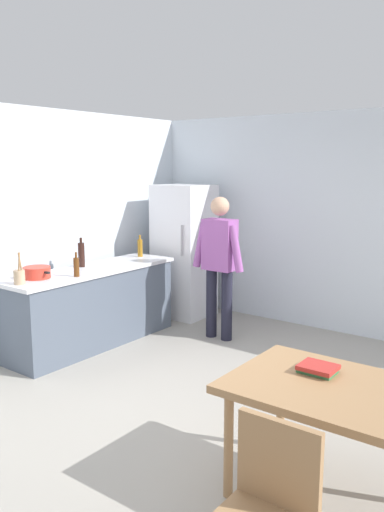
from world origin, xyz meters
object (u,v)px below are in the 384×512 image
Objects in this scene: refrigerator at (184,251)px; bottle_beer_brown at (76,267)px; bottle_wine_dark at (81,254)px; book_stack at (318,369)px; person at (219,258)px; bottle_oil_amber at (140,248)px; chair at (266,507)px; utensil_jar at (19,276)px; cooking_pot at (37,272)px; dining_table at (346,401)px.

bottle_beer_brown is (0.11, -2.00, 0.11)m from refrigerator.
book_stack is (3.32, -0.96, -0.27)m from bottle_wine_dark.
book_stack is at bearing -39.99° from refrigerator.
book_stack is at bearing -10.94° from bottle_beer_brown.
bottle_oil_amber is at bearing -173.00° from person.
bottle_wine_dark is at bearing -99.20° from refrigerator.
refrigerator is 7.84× the size of book_stack.
chair is 3.63m from bottle_beer_brown.
refrigerator is 5.62× the size of utensil_jar.
bottle_wine_dark is 0.91m from bottle_oil_amber.
utensil_jar is at bearing -86.58° from bottle_oil_amber.
chair is at bearing -21.61° from cooking_pot.
dining_table is 0.29m from book_stack.
utensil_jar is 1.39× the size of book_stack.
bottle_oil_amber is 1.34m from bottle_beer_brown.
person reaches higher than book_stack.
bottle_wine_dark is (-0.10, 0.70, 0.09)m from cooking_pot.
dining_table is at bearing -39.29° from refrigerator.
book_stack is (-0.24, 1.10, 0.24)m from chair.
book_stack is (3.13, 0.01, -0.20)m from utensil_jar.
bottle_beer_brown is 3.02m from book_stack.
refrigerator reaches higher than bottle_beer_brown.
book_stack is at bearing 151.03° from dining_table.
bottle_oil_amber is at bearing 93.42° from utensil_jar.
cooking_pot is 0.71m from bottle_wine_dark.
cooking_pot is 1.43× the size of bottle_oil_amber.
refrigerator reaches higher than dining_table.
utensil_jar is at bearing -116.74° from person.
dining_table is 3.50× the size of cooking_pot.
chair is 2.68× the size of bottle_wine_dark.
bottle_wine_dark reaches higher than book_stack.
dining_table is 0.98m from chair.
refrigerator is 6.92× the size of bottle_beer_brown.
utensil_jar is at bearing -78.80° from bottle_wine_dark.
refrigerator is at bearing 140.71° from dining_table.
dining_table is 4.37× the size of utensil_jar.
chair is (3.30, -3.67, -0.37)m from refrigerator.
bottle_wine_dark is 1.48× the size of book_stack.
cooking_pot is at bearing 108.51° from utensil_jar.
chair is 2.28× the size of cooking_pot.
person is 3.20m from dining_table.
chair is 3.96× the size of book_stack.
cooking_pot is (-3.46, 0.40, 0.29)m from dining_table.
cooking_pot is at bearing -89.27° from bottle_oil_amber.
bottle_oil_amber is at bearing 125.22° from chair.
person is at bearing 40.95° from bottle_wine_dark.
cooking_pot is 1.61m from bottle_oil_amber.
person is 3.93m from chair.
person is 5.31× the size of utensil_jar.
bottle_wine_dark is at bearing 135.64° from chair.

